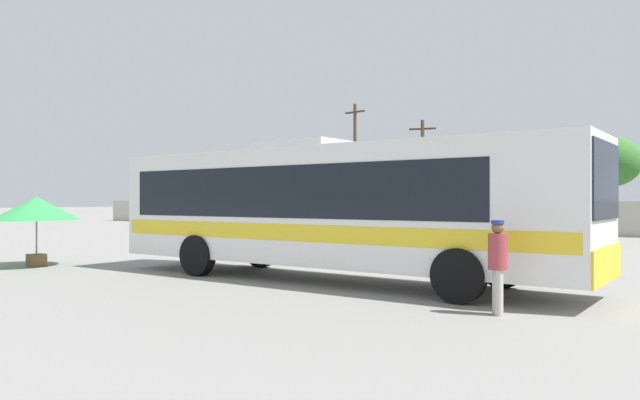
{
  "coord_description": "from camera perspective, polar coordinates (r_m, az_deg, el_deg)",
  "views": [
    {
      "loc": [
        9.6,
        -12.31,
        1.93
      ],
      "look_at": [
        0.58,
        0.26,
        1.94
      ],
      "focal_mm": 33.6,
      "sensor_mm": 36.0,
      "label": 1
    }
  ],
  "objects": [
    {
      "name": "ground_plane",
      "position": [
        24.36,
        12.37,
        -4.58
      ],
      "size": [
        300.0,
        300.0,
        0.0
      ],
      "primitive_type": "plane",
      "color": "gray"
    },
    {
      "name": "roadside_tree_left",
      "position": [
        48.54,
        2.13,
        3.05
      ],
      "size": [
        4.05,
        4.05,
        6.29
      ],
      "color": "brown",
      "rests_on": "ground_plane"
    },
    {
      "name": "utility_pole_near",
      "position": [
        40.87,
        9.74,
        2.66
      ],
      "size": [
        1.76,
        0.61,
        7.35
      ],
      "color": "#4C3823",
      "rests_on": "ground_plane"
    },
    {
      "name": "utility_pole_far",
      "position": [
        43.83,
        3.35,
        3.56
      ],
      "size": [
        1.8,
        0.37,
        8.99
      ],
      "color": "#4C3823",
      "rests_on": "ground_plane"
    },
    {
      "name": "parked_car_second_white",
      "position": [
        33.95,
        10.23,
        -1.96
      ],
      "size": [
        4.65,
        2.31,
        1.49
      ],
      "color": "silver",
      "rests_on": "ground_plane"
    },
    {
      "name": "roadside_tree_midright",
      "position": [
        41.38,
        25.92,
        3.26
      ],
      "size": [
        3.65,
        3.65,
        5.89
      ],
      "color": "brown",
      "rests_on": "ground_plane"
    },
    {
      "name": "vendor_umbrella_near_gate_green",
      "position": [
        19.32,
        -25.39,
        -0.81
      ],
      "size": [
        2.47,
        2.47,
        2.03
      ],
      "color": "gray",
      "rests_on": "ground_plane"
    },
    {
      "name": "roadside_tree_midleft",
      "position": [
        42.52,
        10.35,
        2.61
      ],
      "size": [
        3.63,
        3.63,
        5.46
      ],
      "color": "brown",
      "rests_on": "ground_plane"
    },
    {
      "name": "attendant_by_bus_door",
      "position": [
        10.52,
        16.57,
        -5.59
      ],
      "size": [
        0.44,
        0.44,
        1.59
      ],
      "color": "#B7B2A8",
      "rests_on": "ground_plane"
    },
    {
      "name": "coach_bus_white_yellow",
      "position": [
        14.44,
        0.63,
        -0.47
      ],
      "size": [
        12.14,
        2.77,
        3.4
      ],
      "color": "white",
      "rests_on": "ground_plane"
    },
    {
      "name": "parked_car_leftmost_silver",
      "position": [
        37.25,
        0.96,
        -1.78
      ],
      "size": [
        4.31,
        2.2,
        1.52
      ],
      "color": "#B7BABF",
      "rests_on": "ground_plane"
    },
    {
      "name": "perimeter_wall",
      "position": [
        36.49,
        20.39,
        -1.59
      ],
      "size": [
        80.0,
        0.3,
        1.89
      ],
      "primitive_type": "cube",
      "color": "#B2AD9E",
      "rests_on": "ground_plane"
    },
    {
      "name": "parked_car_third_white",
      "position": [
        32.05,
        19.43,
        -2.05
      ],
      "size": [
        4.55,
        2.02,
        1.53
      ],
      "color": "silver",
      "rests_on": "ground_plane"
    }
  ]
}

